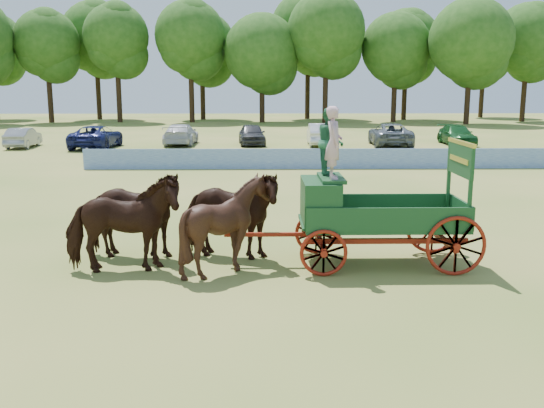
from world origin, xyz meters
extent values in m
plane|color=#A8924C|center=(0.00, 0.00, 0.00)|extent=(160.00, 160.00, 0.00)
imported|color=#321A0E|center=(-8.05, 0.44, 1.12)|extent=(2.77, 1.51, 2.23)
imported|color=#321A0E|center=(-8.05, 1.54, 1.12)|extent=(2.79, 1.57, 2.23)
imported|color=#321A0E|center=(-5.65, 0.44, 1.12)|extent=(2.11, 1.89, 2.24)
imported|color=#321A0E|center=(-5.65, 1.54, 1.12)|extent=(2.86, 1.80, 2.23)
cube|color=maroon|center=(-3.45, 0.99, 0.60)|extent=(0.12, 2.00, 0.12)
cube|color=maroon|center=(-0.45, 0.99, 0.60)|extent=(0.12, 2.00, 0.12)
cube|color=maroon|center=(-1.95, 0.44, 0.72)|extent=(3.80, 0.10, 0.12)
cube|color=maroon|center=(-1.95, 1.54, 0.72)|extent=(3.80, 0.10, 0.12)
cube|color=maroon|center=(-4.35, 0.99, 0.75)|extent=(2.80, 0.09, 0.09)
cube|color=#16431D|center=(-1.95, 0.99, 1.00)|extent=(3.80, 1.80, 0.10)
cube|color=#16431D|center=(-1.95, 0.11, 1.30)|extent=(3.80, 0.06, 0.55)
cube|color=#16431D|center=(-1.95, 1.87, 1.30)|extent=(3.80, 0.06, 0.55)
cube|color=#16431D|center=(-0.07, 0.99, 1.30)|extent=(0.06, 1.80, 0.55)
cube|color=#16431D|center=(-3.45, 0.99, 1.55)|extent=(0.85, 1.70, 1.05)
cube|color=#16431D|center=(-3.20, 0.99, 2.12)|extent=(0.55, 1.50, 0.08)
cube|color=#16431D|center=(-3.83, 0.99, 1.35)|extent=(0.10, 1.60, 0.65)
cube|color=#16431D|center=(-3.65, 0.99, 1.05)|extent=(0.55, 1.60, 0.06)
cube|color=#16431D|center=(-0.15, 0.19, 1.95)|extent=(0.08, 0.08, 1.80)
cube|color=#16431D|center=(-0.15, 1.79, 1.95)|extent=(0.08, 0.08, 1.80)
cube|color=#16431D|center=(-0.15, 0.99, 2.55)|extent=(0.07, 1.75, 0.75)
cube|color=yellow|center=(-0.15, 0.99, 2.95)|extent=(0.08, 1.80, 0.09)
cube|color=yellow|center=(-0.19, 0.99, 2.55)|extent=(0.02, 1.30, 0.12)
torus|color=maroon|center=(-3.45, 0.04, 0.55)|extent=(1.09, 0.09, 1.09)
torus|color=maroon|center=(-3.45, 1.94, 0.55)|extent=(1.09, 0.09, 1.09)
torus|color=maroon|center=(-0.45, 0.04, 0.70)|extent=(1.39, 0.09, 1.39)
torus|color=maroon|center=(-0.45, 1.94, 0.70)|extent=(1.39, 0.09, 1.39)
imported|color=#D3A1AE|center=(-3.20, 0.64, 2.99)|extent=(0.40, 0.60, 1.65)
imported|color=#276843|center=(-3.20, 1.34, 2.96)|extent=(0.61, 0.78, 1.60)
cube|color=#1C499C|center=(-1.00, 18.00, 0.53)|extent=(26.00, 0.08, 1.05)
imported|color=gray|center=(-21.38, 29.27, 0.68)|extent=(1.68, 4.22, 1.36)
imported|color=navy|center=(-16.19, 28.84, 0.77)|extent=(2.79, 5.66, 1.55)
imported|color=silver|center=(-10.66, 31.00, 0.75)|extent=(2.19, 5.23, 1.51)
imported|color=#333338|center=(-5.51, 30.85, 0.76)|extent=(2.14, 4.61, 1.53)
imported|color=silver|center=(-0.61, 30.30, 0.79)|extent=(1.78, 4.85, 1.59)
imported|color=slate|center=(4.39, 30.07, 0.80)|extent=(3.02, 5.93, 1.61)
imported|color=#144C1E|center=(9.41, 30.81, 0.70)|extent=(2.07, 4.85, 1.39)
cylinder|color=#382314|center=(-29.11, 58.01, 2.46)|extent=(0.60, 0.60, 4.92)
sphere|color=#1E4A13|center=(-29.11, 58.01, 9.06)|extent=(7.33, 7.33, 7.33)
cylinder|color=#382314|center=(-21.32, 58.52, 2.64)|extent=(0.60, 0.60, 5.29)
sphere|color=#1E4A13|center=(-21.32, 58.52, 9.74)|extent=(7.43, 7.43, 7.43)
cylinder|color=#382314|center=(-12.86, 58.19, 2.66)|extent=(0.60, 0.60, 5.31)
sphere|color=#1E4A13|center=(-12.86, 58.19, 9.78)|extent=(8.05, 8.05, 8.05)
cylinder|color=#382314|center=(-4.70, 57.82, 2.18)|extent=(0.60, 0.60, 4.35)
sphere|color=#1E4A13|center=(-4.70, 57.82, 8.02)|extent=(8.63, 8.63, 8.63)
cylinder|color=#382314|center=(2.51, 56.79, 2.79)|extent=(0.60, 0.60, 5.57)
sphere|color=#1E4A13|center=(2.51, 56.79, 10.27)|extent=(8.71, 8.71, 8.71)
cylinder|color=#382314|center=(10.66, 58.04, 2.31)|extent=(0.60, 0.60, 4.62)
sphere|color=#1E4A13|center=(10.66, 58.04, 8.51)|extent=(7.95, 7.95, 7.95)
cylinder|color=#382314|center=(17.92, 54.07, 2.45)|extent=(0.60, 0.60, 4.91)
sphere|color=#1E4A13|center=(17.92, 54.07, 9.04)|extent=(9.08, 9.08, 9.08)
cylinder|color=#382314|center=(26.24, 58.93, 2.60)|extent=(0.60, 0.60, 5.19)
sphere|color=#1E4A13|center=(26.24, 58.93, 9.57)|extent=(8.22, 8.22, 8.22)
cylinder|color=#382314|center=(-25.28, 64.64, 2.80)|extent=(0.60, 0.60, 5.60)
sphere|color=#1E4A13|center=(-25.28, 64.64, 10.31)|extent=(8.43, 8.43, 8.43)
cylinder|color=#382314|center=(-12.10, 63.81, 2.44)|extent=(0.60, 0.60, 4.88)
sphere|color=#1E4A13|center=(-12.10, 63.81, 8.99)|extent=(8.43, 8.43, 8.43)
cylinder|color=#382314|center=(1.11, 65.07, 3.03)|extent=(0.60, 0.60, 6.05)
sphere|color=#1E4A13|center=(1.11, 65.07, 11.15)|extent=(9.42, 9.42, 9.42)
cylinder|color=#382314|center=(13.06, 63.12, 2.54)|extent=(0.60, 0.60, 5.09)
sphere|color=#1E4A13|center=(13.06, 63.12, 9.37)|extent=(8.18, 8.18, 8.18)
cylinder|color=#382314|center=(24.66, 68.37, 2.54)|extent=(0.60, 0.60, 5.08)
sphere|color=#1E4A13|center=(24.66, 68.37, 9.36)|extent=(7.61, 7.61, 7.61)
camera|label=1|loc=(-4.87, -13.13, 4.28)|focal=40.00mm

